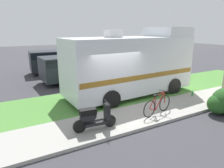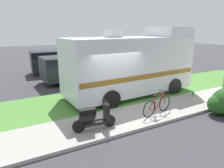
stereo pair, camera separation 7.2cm
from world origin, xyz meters
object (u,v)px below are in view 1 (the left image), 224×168
Objects in this scene: scooter at (93,117)px; bottle_green at (221,94)px; pickup_truck_far at (59,61)px; bicycle at (157,105)px; motorhome_rv at (132,64)px; bottle_spare at (192,94)px; pickup_truck_near at (76,68)px.

scooter is 5.69× the size of bottle_green.
bottle_green is (5.59, -10.49, -0.74)m from pickup_truck_far.
scooter is at bearing 179.57° from bicycle.
motorhome_rv is 1.21× the size of pickup_truck_far.
bottle_spare is at bearing 145.80° from bottle_green.
motorhome_rv reaches higher than bicycle.
pickup_truck_far reaches higher than bicycle.
pickup_truck_far is (-1.90, 7.71, -0.74)m from motorhome_rv.
motorhome_rv reaches higher than bottle_green.
pickup_truck_far is (1.58, 10.58, 0.39)m from scooter.
pickup_truck_far reaches higher than bottle_green.
motorhome_rv is 3.54m from bottle_spare.
bottle_spare is (2.53, -1.99, -1.48)m from motorhome_rv.
bicycle is 10.68m from pickup_truck_far.
bicycle is 3.32m from bottle_spare.
pickup_truck_far reaches higher than pickup_truck_near.
bottle_spare reaches higher than bottle_green.
bottle_green is (5.31, -7.06, -0.72)m from pickup_truck_near.
scooter is at bearing -104.61° from pickup_truck_near.
motorhome_rv is 25.90× the size of bottle_green.
motorhome_rv is 3.20m from bicycle.
scooter is 0.27× the size of pickup_truck_far.
motorhome_rv is 4.64m from pickup_truck_near.
bicycle is (-0.66, -2.89, -1.20)m from motorhome_rv.
pickup_truck_near is (-1.61, 4.28, -0.76)m from motorhome_rv.
bottle_green is 0.99× the size of bottle_spare.
pickup_truck_near is at bearing 123.44° from bottle_spare.
pickup_truck_far is at bearing 81.50° from scooter.
bottle_spare is at bearing -56.56° from pickup_truck_near.
motorhome_rv is at bearing 143.02° from bottle_green.
scooter is 2.82m from bicycle.
bottle_green is (3.70, -2.78, -1.48)m from motorhome_rv.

